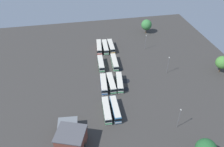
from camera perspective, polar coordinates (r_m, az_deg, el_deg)
The scene contains 21 objects.
ground_plane at distance 107.42m, azimuth -0.61°, elevation -0.49°, with size 128.35×128.35×0.00m, color #383533.
bus_row0_slot0 at distance 126.53m, azimuth -3.24°, elevation 6.67°, with size 12.60×3.88×3.39m.
bus_row0_slot1 at distance 126.32m, azimuth -1.69°, elevation 6.66°, with size 12.42×3.25×3.39m.
bus_row0_slot2 at distance 127.01m, azimuth -0.24°, elevation 6.85°, with size 11.98×2.92×3.39m.
bus_row1_slot0 at distance 112.62m, azimuth -2.79°, elevation 2.54°, with size 11.58×3.16×3.39m.
bus_row1_slot2 at distance 113.40m, azimuth 0.62°, elevation 2.85°, with size 12.36×3.27×3.39m.
bus_row2_slot0 at distance 99.67m, azimuth -2.09°, elevation -2.61°, with size 11.92×3.59×3.39m.
bus_row2_slot1 at distance 100.19m, azimuth -0.18°, elevation -2.34°, with size 12.04×2.79×3.39m.
bus_row2_slot2 at distance 100.60m, azimuth 1.90°, elevation -2.18°, with size 11.93×4.18×3.39m.
bus_row3_slot0 at distance 87.92m, azimuth -1.36°, elevation -9.14°, with size 12.43×3.20×3.39m.
bus_row3_slot1 at distance 88.31m, azimuth 0.82°, elevation -8.87°, with size 12.41×2.82×3.39m.
depot_building at distance 78.46m, azimuth -10.16°, elevation -15.85°, with size 11.20×11.63×6.42m.
maintenance_shelter at distance 80.75m, azimuth -11.12°, elevation -13.17°, with size 10.18×7.58×4.17m.
lamp_post_far_corner at distance 84.41m, azimuth 16.39°, elevation -10.57°, with size 0.56×0.28×8.86m.
lamp_post_mid_lot at distance 109.59m, azimuth 13.84°, elevation 2.22°, with size 0.56×0.28×8.74m.
lamp_post_by_building at distance 127.02m, azimuth 8.41°, elevation 7.91°, with size 0.56×0.28×8.48m.
tree_east_edge at distance 144.77m, azimuth 8.61°, elevation 11.95°, with size 6.41×6.41×8.63m.
tree_northwest at distance 118.50m, azimuth 25.83°, elevation 2.51°, with size 6.05×6.05×8.46m.
puddle_front_lane at distance 99.85m, azimuth 3.46°, elevation -3.92°, with size 2.91×2.91×0.01m, color black.
puddle_back_corner at distance 104.30m, azimuth 3.47°, elevation -1.87°, with size 3.63×3.63×0.01m, color black.
puddle_between_rows at distance 111.37m, azimuth 2.01°, elevation 1.00°, with size 2.72×2.72×0.01m, color black.
Camera 1 is at (84.37, -15.45, 64.66)m, focal length 36.57 mm.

